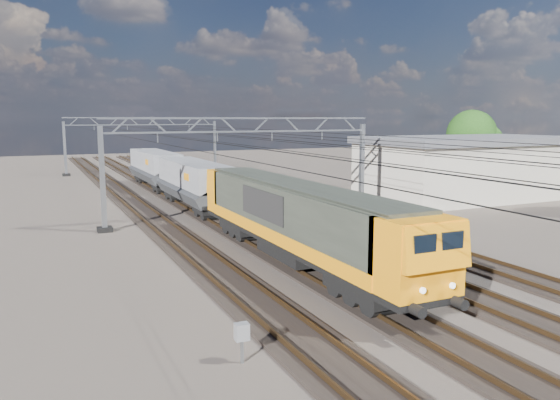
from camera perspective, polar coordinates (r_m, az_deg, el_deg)
name	(u,v)px	position (r m, az deg, el deg)	size (l,w,h in m)	color
ground	(269,231)	(34.64, -1.16, -3.22)	(160.00, 160.00, 0.00)	#2C2621
track_outer_west	(176,238)	(32.74, -10.85, -3.94)	(2.60, 140.00, 0.30)	black
track_loco	(239,232)	(33.89, -4.26, -3.38)	(2.60, 140.00, 0.30)	black
track_inner_east	(297,227)	(35.45, 1.81, -2.82)	(2.60, 140.00, 0.30)	black
track_outer_east	(350,222)	(37.38, 7.30, -2.29)	(2.60, 140.00, 0.30)	black
catenary_gantry_mid	(246,164)	(37.73, -3.62, 3.75)	(19.90, 0.90, 7.11)	#9399A0
catenary_gantry_far	(144,142)	(72.41, -14.04, 5.86)	(19.90, 0.90, 7.11)	#9399A0
overhead_wires	(226,136)	(41.37, -5.66, 6.71)	(12.03, 140.00, 0.53)	black
locomotive	(295,217)	(26.43, 1.62, -1.81)	(2.76, 21.10, 3.62)	black
hopper_wagon_lead	(194,181)	(42.85, -8.96, 2.00)	(3.38, 13.00, 3.25)	black
hopper_wagon_mid	(155,166)	(56.58, -12.92, 3.48)	(3.38, 13.00, 3.25)	black
trackside_cabinet	(242,333)	(16.33, -4.01, -13.71)	(0.42, 0.33, 1.22)	#9399A0
industrial_shed	(467,167)	(51.56, 19.00, 3.30)	(18.60, 10.60, 5.40)	beige
tree_far	(475,137)	(62.78, 19.70, 6.27)	(5.72, 5.32, 7.91)	#342217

